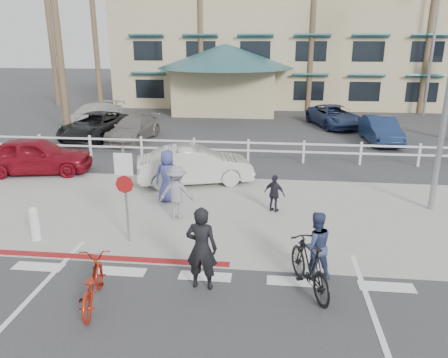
# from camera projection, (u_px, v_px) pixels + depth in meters

# --- Properties ---
(ground) EXTENTS (140.00, 140.00, 0.00)m
(ground) POSITION_uv_depth(u_px,v_px,m) (201.00, 291.00, 9.36)
(ground) COLOR #333335
(bike_path) EXTENTS (12.00, 16.00, 0.01)m
(bike_path) POSITION_uv_depth(u_px,v_px,m) (182.00, 355.00, 7.47)
(bike_path) COLOR #333335
(bike_path) RESTS_ON ground
(sidewalk_plaza) EXTENTS (22.00, 7.00, 0.01)m
(sidewalk_plaza) POSITION_uv_depth(u_px,v_px,m) (224.00, 212.00, 13.61)
(sidewalk_plaza) COLOR gray
(sidewalk_plaza) RESTS_ON ground
(cross_street) EXTENTS (40.00, 5.00, 0.01)m
(cross_street) POSITION_uv_depth(u_px,v_px,m) (235.00, 174.00, 17.40)
(cross_street) COLOR #333335
(cross_street) RESTS_ON ground
(parking_lot) EXTENTS (50.00, 16.00, 0.01)m
(parking_lot) POSITION_uv_depth(u_px,v_px,m) (249.00, 128.00, 26.39)
(parking_lot) COLOR #333335
(parking_lot) RESTS_ON ground
(curb_red) EXTENTS (7.00, 0.25, 0.02)m
(curb_red) POSITION_uv_depth(u_px,v_px,m) (89.00, 257.00, 10.81)
(curb_red) COLOR maroon
(curb_red) RESTS_ON ground
(rail_fence) EXTENTS (29.40, 0.16, 1.00)m
(rail_fence) POSITION_uv_depth(u_px,v_px,m) (251.00, 151.00, 19.09)
(rail_fence) COLOR silver
(rail_fence) RESTS_ON ground
(building) EXTENTS (28.00, 16.00, 11.30)m
(building) POSITION_uv_depth(u_px,v_px,m) (282.00, 33.00, 36.74)
(building) COLOR #C5B487
(building) RESTS_ON ground
(sign_post) EXTENTS (0.50, 0.10, 2.90)m
(sign_post) POSITION_uv_depth(u_px,v_px,m) (126.00, 190.00, 11.24)
(sign_post) COLOR gray
(sign_post) RESTS_ON ground
(bollard_0) EXTENTS (0.26, 0.26, 0.95)m
(bollard_0) POSITION_uv_depth(u_px,v_px,m) (35.00, 224.00, 11.61)
(bollard_0) COLOR silver
(bollard_0) RESTS_ON ground
(streetlight_1) EXTENTS (0.60, 2.00, 9.50)m
(streetlight_1) POSITION_uv_depth(u_px,v_px,m) (433.00, 45.00, 29.34)
(streetlight_1) COLOR gray
(streetlight_1) RESTS_ON ground
(palm_0) EXTENTS (4.00, 4.00, 15.00)m
(palm_0) POSITION_uv_depth(u_px,v_px,m) (47.00, 7.00, 33.34)
(palm_0) COLOR #173C1E
(palm_0) RESTS_ON ground
(palm_1) EXTENTS (4.00, 4.00, 13.00)m
(palm_1) POSITION_uv_depth(u_px,v_px,m) (94.00, 20.00, 32.28)
(palm_1) COLOR #173C1E
(palm_1) RESTS_ON ground
(palm_3) EXTENTS (4.00, 4.00, 14.00)m
(palm_3) POSITION_uv_depth(u_px,v_px,m) (200.00, 12.00, 31.28)
(palm_3) COLOR #173C1E
(palm_3) RESTS_ON ground
(palm_4) EXTENTS (4.00, 4.00, 15.00)m
(palm_4) POSITION_uv_depth(u_px,v_px,m) (257.00, 5.00, 31.65)
(palm_4) COLOR #173C1E
(palm_4) RESTS_ON ground
(palm_5) EXTENTS (4.00, 4.00, 13.00)m
(palm_5) POSITION_uv_depth(u_px,v_px,m) (313.00, 19.00, 30.59)
(palm_5) COLOR #173C1E
(palm_5) RESTS_ON ground
(palm_7) EXTENTS (4.00, 4.00, 14.00)m
(palm_7) POSITION_uv_depth(u_px,v_px,m) (433.00, 10.00, 29.60)
(palm_7) COLOR #173C1E
(palm_7) RESTS_ON ground
(palm_10) EXTENTS (4.00, 4.00, 12.00)m
(palm_10) POSITION_uv_depth(u_px,v_px,m) (56.00, 22.00, 22.76)
(palm_10) COLOR #173C1E
(palm_10) RESTS_ON ground
(bike_red) EXTENTS (0.99, 1.91, 0.96)m
(bike_red) POSITION_uv_depth(u_px,v_px,m) (92.00, 284.00, 8.76)
(bike_red) COLOR maroon
(bike_red) RESTS_ON ground
(rider_red) EXTENTS (0.72, 0.51, 1.87)m
(rider_red) POSITION_uv_depth(u_px,v_px,m) (202.00, 248.00, 9.24)
(rider_red) COLOR black
(rider_red) RESTS_ON ground
(bike_black) EXTENTS (1.18, 2.02, 1.17)m
(bike_black) POSITION_uv_depth(u_px,v_px,m) (310.00, 266.00, 9.22)
(bike_black) COLOR black
(bike_black) RESTS_ON ground
(rider_black) EXTENTS (0.90, 0.78, 1.59)m
(rider_black) POSITION_uv_depth(u_px,v_px,m) (315.00, 245.00, 9.68)
(rider_black) COLOR navy
(rider_black) RESTS_ON ground
(pedestrian_a) EXTENTS (1.08, 0.65, 1.64)m
(pedestrian_a) POSITION_uv_depth(u_px,v_px,m) (177.00, 193.00, 12.93)
(pedestrian_a) COLOR gray
(pedestrian_a) RESTS_ON ground
(pedestrian_child) EXTENTS (0.76, 0.58, 1.19)m
(pedestrian_child) POSITION_uv_depth(u_px,v_px,m) (275.00, 194.00, 13.50)
(pedestrian_child) COLOR #23212C
(pedestrian_child) RESTS_ON ground
(pedestrian_b) EXTENTS (0.86, 0.56, 1.75)m
(pedestrian_b) POSITION_uv_depth(u_px,v_px,m) (168.00, 176.00, 14.28)
(pedestrian_b) COLOR #393F78
(pedestrian_b) RESTS_ON ground
(car_white_sedan) EXTENTS (4.50, 2.66, 1.40)m
(car_white_sedan) POSITION_uv_depth(u_px,v_px,m) (195.00, 165.00, 16.16)
(car_white_sedan) COLOR beige
(car_white_sedan) RESTS_ON ground
(car_red_compact) EXTENTS (4.57, 2.53, 1.47)m
(car_red_compact) POSITION_uv_depth(u_px,v_px,m) (36.00, 156.00, 17.35)
(car_red_compact) COLOR maroon
(car_red_compact) RESTS_ON ground
(lot_car_0) EXTENTS (2.85, 5.24, 1.40)m
(lot_car_0) POSITION_uv_depth(u_px,v_px,m) (95.00, 126.00, 23.43)
(lot_car_0) COLOR black
(lot_car_0) RESTS_ON ground
(lot_car_1) EXTENTS (2.24, 4.48, 1.25)m
(lot_car_1) POSITION_uv_depth(u_px,v_px,m) (133.00, 129.00, 23.07)
(lot_car_1) COLOR slate
(lot_car_1) RESTS_ON ground
(lot_car_3) EXTENTS (1.59, 4.12, 1.34)m
(lot_car_3) POSITION_uv_depth(u_px,v_px,m) (381.00, 130.00, 22.52)
(lot_car_3) COLOR #142446
(lot_car_3) RESTS_ON ground
(lot_car_4) EXTENTS (3.23, 4.92, 1.32)m
(lot_car_4) POSITION_uv_depth(u_px,v_px,m) (93.00, 115.00, 27.08)
(lot_car_4) COLOR beige
(lot_car_4) RESTS_ON ground
(lot_car_5) EXTENTS (3.39, 5.09, 1.30)m
(lot_car_5) POSITION_uv_depth(u_px,v_px,m) (334.00, 116.00, 26.67)
(lot_car_5) COLOR navy
(lot_car_5) RESTS_ON ground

